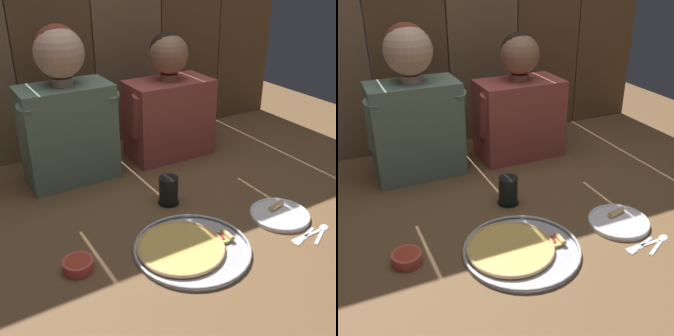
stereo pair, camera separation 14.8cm
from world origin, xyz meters
TOP-DOWN VIEW (x-y plane):
  - ground_plane at (0.00, 0.00)m, footprint 3.20×3.20m
  - pizza_tray at (-0.09, -0.14)m, footprint 0.39×0.39m
  - dinner_plate at (0.31, -0.15)m, footprint 0.22×0.22m
  - drinking_glass at (0.01, 0.14)m, footprint 0.09×0.09m
  - dipping_bowl at (-0.43, -0.05)m, footprint 0.10×0.10m
  - table_fork at (0.29, -0.29)m, footprint 0.13×0.05m
  - table_knife at (0.31, -0.29)m, footprint 0.16×0.02m
  - table_spoon at (0.37, -0.30)m, footprint 0.13×0.08m
  - diner_left at (-0.24, 0.54)m, footprint 0.41×0.22m
  - diner_right at (0.24, 0.54)m, footprint 0.43×0.22m
  - wooden_backdrop_wall at (-0.00, 0.83)m, footprint 2.19×0.03m

SIDE VIEW (x-z plane):
  - ground_plane at x=0.00m, z-range 0.00..0.00m
  - table_knife at x=0.31m, z-range 0.00..0.00m
  - table_fork at x=0.29m, z-range 0.00..0.01m
  - table_spoon at x=0.37m, z-range 0.00..0.01m
  - dinner_plate at x=0.31m, z-range -0.01..0.03m
  - pizza_tray at x=-0.09m, z-range 0.00..0.02m
  - dipping_bowl at x=-0.43m, z-range 0.00..0.04m
  - drinking_glass at x=0.01m, z-range 0.00..0.11m
  - diner_right at x=0.24m, z-range -0.04..0.54m
  - diner_left at x=-0.24m, z-range -0.02..0.62m
  - wooden_backdrop_wall at x=0.00m, z-range 0.00..1.34m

